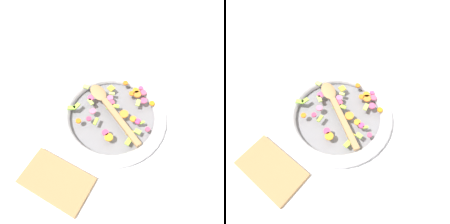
% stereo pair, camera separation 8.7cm
% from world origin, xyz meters
% --- Properties ---
extents(ground_plane, '(4.00, 4.00, 0.00)m').
position_xyz_m(ground_plane, '(0.00, 0.00, 0.00)').
color(ground_plane, silver).
extents(skillet, '(0.44, 0.44, 0.05)m').
position_xyz_m(skillet, '(0.00, 0.00, 0.02)').
color(skillet, slate).
rests_on(skillet, ground_plane).
extents(chopped_vegetables, '(0.34, 0.30, 0.01)m').
position_xyz_m(chopped_vegetables, '(-0.02, -0.02, 0.05)').
color(chopped_vegetables, orange).
rests_on(chopped_vegetables, skillet).
extents(wooden_spoon, '(0.30, 0.19, 0.01)m').
position_xyz_m(wooden_spoon, '(0.02, -0.01, 0.06)').
color(wooden_spoon, '#A87F51').
rests_on(wooden_spoon, chopped_vegetables).
extents(cutting_board, '(0.24, 0.14, 0.02)m').
position_xyz_m(cutting_board, '(0.05, 0.32, 0.01)').
color(cutting_board, '#9E7547').
rests_on(cutting_board, ground_plane).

